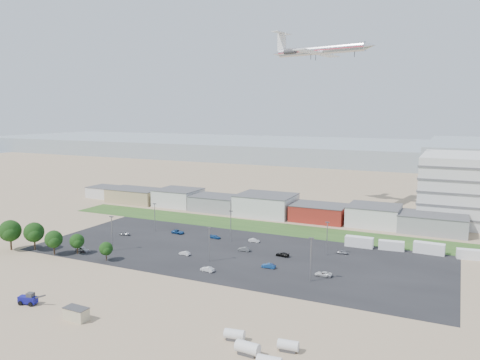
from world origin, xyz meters
The scene contains 38 objects.
ground centered at (0.00, 0.00, 0.00)m, with size 700.00×700.00×0.00m, color #8F7B5B.
parking_lot centered at (5.00, 20.00, 0.01)m, with size 120.00×50.00×0.01m, color black.
grass_strip centered at (0.00, 52.00, 0.01)m, with size 160.00×16.00×0.02m, color #2A4E1D.
hills_backdrop centered at (40.00, 315.00, 4.50)m, with size 700.00×200.00×9.00m, color gray, non-canonical shape.
building_row centered at (-17.00, 71.00, 4.00)m, with size 170.00×20.00×8.00m, color silver, non-canonical shape.
portable_shed centered at (-4.12, -33.70, 1.28)m, with size 5.07×2.63×2.56m, color #BFB590, non-canonical shape.
telehandler centered at (-19.09, -32.46, 1.33)m, with size 6.40×2.13×2.67m, color navy, non-canonical shape.
storage_tank_nw centered at (27.94, -27.80, 1.10)m, with size 3.68×1.84×2.21m, color silver, non-canonical shape.
storage_tank_ne centered at (38.06, -27.39, 1.09)m, with size 3.62×1.81×2.17m, color silver, non-canonical shape.
storage_tank_sw centered at (32.20, -31.45, 1.25)m, with size 4.18×2.09×2.51m, color silver, non-canonical shape.
box_trailer_a centered at (36.71, 41.45, 1.57)m, with size 8.36×2.61×3.13m, color silver, non-canonical shape.
box_trailer_b centered at (46.05, 42.28, 1.38)m, with size 7.38×2.31×2.77m, color silver, non-canonical shape.
box_trailer_c centered at (56.48, 43.18, 1.60)m, with size 8.55×2.67×3.21m, color silver, non-canonical shape.
box_trailer_d centered at (67.47, 42.49, 1.40)m, with size 7.46×2.33×2.80m, color silver, non-canonical shape.
tree_far_left centered at (-56.85, -6.15, 5.14)m, with size 6.86×6.86×10.28m, color #16320E, non-canonical shape.
tree_left centered at (-50.47, -3.09, 4.74)m, with size 6.32×6.32×9.48m, color #16320E, non-canonical shape.
tree_mid centered at (-41.52, -4.09, 4.04)m, with size 5.39×5.39×8.08m, color #16320E, non-canonical shape.
tree_right centered at (-36.05, -0.66, 3.36)m, with size 4.48×4.48×6.72m, color #16320E, non-canonical shape.
tree_near centered at (-24.24, -1.86, 2.99)m, with size 3.98×3.98×5.98m, color #16320E, non-canonical shape.
lightpole_front_l centered at (-28.99, 6.30, 5.19)m, with size 1.22×0.51×10.38m, color slate, non-canonical shape.
lightpole_front_m centered at (1.99, 9.81, 4.78)m, with size 1.13×0.47×9.57m, color slate, non-canonical shape.
lightpole_front_r centered at (31.74, 6.81, 5.46)m, with size 1.28×0.53×10.91m, color slate, non-canonical shape.
lightpole_back_l centered at (-30.78, 30.34, 4.90)m, with size 1.15×0.48×9.79m, color slate, non-canonical shape.
lightpole_back_m centered at (-1.65, 30.47, 4.93)m, with size 1.16×0.48×9.87m, color slate, non-canonical shape.
lightpole_back_r centered at (29.85, 29.15, 4.88)m, with size 1.15×0.48×9.75m, color slate, non-canonical shape.
airliner centered at (9.53, 89.48, 65.51)m, with size 45.96×31.34×13.58m, color silver, non-canonical shape.
parked_car_0 centered at (33.68, 11.56, 0.59)m, with size 1.96×4.26×1.18m, color silver.
parked_car_1 centered at (18.88, 11.44, 0.62)m, with size 1.32×3.78×1.24m, color navy.
parked_car_4 centered at (-7.14, 11.55, 0.57)m, with size 1.20×3.44×1.13m, color silver.
parked_car_5 centered at (-36.88, 21.64, 0.58)m, with size 1.38×3.42×1.17m, color #A5A5AA.
parked_car_6 centered at (-7.62, 31.07, 0.54)m, with size 1.51×3.72×1.08m, color navy.
parked_car_7 centered at (6.73, 22.37, 0.60)m, with size 1.28×3.67×1.21m, color #595B5E.
parked_car_8 centered at (33.77, 32.14, 0.55)m, with size 1.30×3.22×1.10m, color #A5A5AA.
parked_car_9 centered at (-21.97, 31.04, 0.63)m, with size 2.10×4.54×1.26m, color navy.
parked_car_10 centered at (-36.22, 1.59, 0.66)m, with size 1.84×4.52×1.31m, color #A5A5AA.
parked_car_11 centered at (5.58, 32.47, 0.57)m, with size 1.22×3.49×1.15m, color silver.
parked_car_12 centered at (18.81, 22.45, 0.58)m, with size 1.63×4.01×1.16m, color black.
parked_car_13 centered at (5.61, 2.17, 0.63)m, with size 1.33×3.81×1.25m, color silver.
Camera 1 is at (62.78, -99.32, 41.05)m, focal length 35.00 mm.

